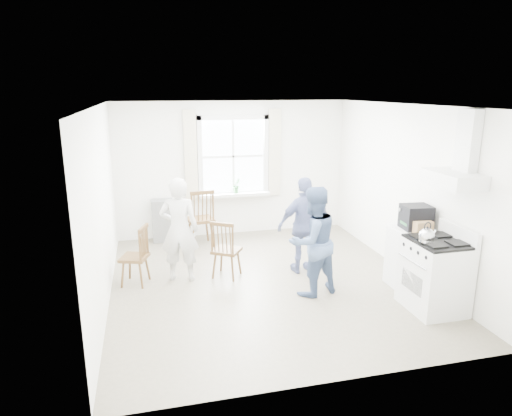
{
  "coord_description": "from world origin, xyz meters",
  "views": [
    {
      "loc": [
        -1.65,
        -6.14,
        2.83
      ],
      "look_at": [
        -0.1,
        0.2,
        1.11
      ],
      "focal_mm": 32.0,
      "sensor_mm": 36.0,
      "label": 1
    }
  ],
  "objects_px": {
    "windsor_chair_a": "(202,212)",
    "person_mid": "(313,241)",
    "windsor_chair_c": "(140,249)",
    "person_right": "(305,225)",
    "gas_stove": "(435,274)",
    "windsor_chair_b": "(224,244)",
    "stereo_stack": "(416,217)",
    "low_cabinet": "(409,258)",
    "person_left": "(179,230)"
  },
  "relations": [
    {
      "from": "windsor_chair_a",
      "to": "person_mid",
      "type": "bearing_deg",
      "value": -61.49
    },
    {
      "from": "windsor_chair_a",
      "to": "windsor_chair_c",
      "type": "xyz_separation_m",
      "value": [
        -1.08,
        -1.4,
        -0.11
      ]
    },
    {
      "from": "windsor_chair_a",
      "to": "person_right",
      "type": "distance_m",
      "value": 2.08
    },
    {
      "from": "gas_stove",
      "to": "windsor_chair_a",
      "type": "bearing_deg",
      "value": 130.14
    },
    {
      "from": "windsor_chair_b",
      "to": "windsor_chair_c",
      "type": "xyz_separation_m",
      "value": [
        -1.22,
        0.1,
        -0.01
      ]
    },
    {
      "from": "stereo_stack",
      "to": "low_cabinet",
      "type": "bearing_deg",
      "value": 119.34
    },
    {
      "from": "windsor_chair_b",
      "to": "person_right",
      "type": "xyz_separation_m",
      "value": [
        1.28,
        -0.01,
        0.2
      ]
    },
    {
      "from": "windsor_chair_b",
      "to": "person_mid",
      "type": "xyz_separation_m",
      "value": [
        1.11,
        -0.8,
        0.21
      ]
    },
    {
      "from": "person_right",
      "to": "low_cabinet",
      "type": "bearing_deg",
      "value": 141.83
    },
    {
      "from": "gas_stove",
      "to": "windsor_chair_b",
      "type": "bearing_deg",
      "value": 146.95
    },
    {
      "from": "low_cabinet",
      "to": "person_left",
      "type": "height_order",
      "value": "person_left"
    },
    {
      "from": "stereo_stack",
      "to": "person_right",
      "type": "bearing_deg",
      "value": 143.91
    },
    {
      "from": "windsor_chair_b",
      "to": "person_left",
      "type": "height_order",
      "value": "person_left"
    },
    {
      "from": "gas_stove",
      "to": "person_right",
      "type": "bearing_deg",
      "value": 126.93
    },
    {
      "from": "windsor_chair_a",
      "to": "person_right",
      "type": "xyz_separation_m",
      "value": [
        1.42,
        -1.51,
        0.1
      ]
    },
    {
      "from": "person_mid",
      "to": "gas_stove",
      "type": "bearing_deg",
      "value": 132.1
    },
    {
      "from": "windsor_chair_b",
      "to": "person_left",
      "type": "distance_m",
      "value": 0.7
    },
    {
      "from": "windsor_chair_c",
      "to": "windsor_chair_a",
      "type": "bearing_deg",
      "value": 52.39
    },
    {
      "from": "windsor_chair_a",
      "to": "windsor_chair_c",
      "type": "bearing_deg",
      "value": -127.61
    },
    {
      "from": "person_mid",
      "to": "stereo_stack",
      "type": "bearing_deg",
      "value": 156.65
    },
    {
      "from": "person_right",
      "to": "windsor_chair_c",
      "type": "bearing_deg",
      "value": -5.25
    },
    {
      "from": "low_cabinet",
      "to": "windsor_chair_c",
      "type": "distance_m",
      "value": 3.93
    },
    {
      "from": "stereo_stack",
      "to": "person_mid",
      "type": "distance_m",
      "value": 1.51
    },
    {
      "from": "gas_stove",
      "to": "windsor_chair_a",
      "type": "distance_m",
      "value": 4.09
    },
    {
      "from": "person_right",
      "to": "person_mid",
      "type": "bearing_deg",
      "value": 74.96
    },
    {
      "from": "low_cabinet",
      "to": "windsor_chair_a",
      "type": "bearing_deg",
      "value": 138.11
    },
    {
      "from": "windsor_chair_b",
      "to": "person_mid",
      "type": "distance_m",
      "value": 1.38
    },
    {
      "from": "person_mid",
      "to": "low_cabinet",
      "type": "bearing_deg",
      "value": 158.0
    },
    {
      "from": "windsor_chair_b",
      "to": "windsor_chair_a",
      "type": "bearing_deg",
      "value": 95.44
    },
    {
      "from": "windsor_chair_a",
      "to": "windsor_chair_c",
      "type": "relative_size",
      "value": 1.2
    },
    {
      "from": "windsor_chair_b",
      "to": "person_left",
      "type": "bearing_deg",
      "value": 169.01
    },
    {
      "from": "windsor_chair_c",
      "to": "person_left",
      "type": "xyz_separation_m",
      "value": [
        0.58,
        0.02,
        0.24
      ]
    },
    {
      "from": "gas_stove",
      "to": "windsor_chair_b",
      "type": "height_order",
      "value": "gas_stove"
    },
    {
      "from": "gas_stove",
      "to": "low_cabinet",
      "type": "xyz_separation_m",
      "value": [
        0.07,
        0.7,
        -0.03
      ]
    },
    {
      "from": "windsor_chair_a",
      "to": "person_right",
      "type": "height_order",
      "value": "person_right"
    },
    {
      "from": "stereo_stack",
      "to": "person_right",
      "type": "height_order",
      "value": "person_right"
    },
    {
      "from": "windsor_chair_a",
      "to": "windsor_chair_b",
      "type": "xyz_separation_m",
      "value": [
        0.14,
        -1.51,
        -0.1
      ]
    },
    {
      "from": "stereo_stack",
      "to": "windsor_chair_a",
      "type": "height_order",
      "value": "stereo_stack"
    },
    {
      "from": "low_cabinet",
      "to": "windsor_chair_c",
      "type": "relative_size",
      "value": 0.99
    },
    {
      "from": "low_cabinet",
      "to": "person_left",
      "type": "bearing_deg",
      "value": 161.92
    },
    {
      "from": "windsor_chair_c",
      "to": "person_right",
      "type": "bearing_deg",
      "value": -2.53
    },
    {
      "from": "gas_stove",
      "to": "low_cabinet",
      "type": "height_order",
      "value": "gas_stove"
    },
    {
      "from": "gas_stove",
      "to": "windsor_chair_b",
      "type": "relative_size",
      "value": 1.21
    },
    {
      "from": "stereo_stack",
      "to": "windsor_chair_c",
      "type": "xyz_separation_m",
      "value": [
        -3.81,
        1.06,
        -0.52
      ]
    },
    {
      "from": "person_left",
      "to": "person_right",
      "type": "xyz_separation_m",
      "value": [
        1.93,
        -0.13,
        -0.03
      ]
    },
    {
      "from": "stereo_stack",
      "to": "person_left",
      "type": "bearing_deg",
      "value": 161.44
    },
    {
      "from": "person_right",
      "to": "gas_stove",
      "type": "bearing_deg",
      "value": 124.21
    },
    {
      "from": "windsor_chair_b",
      "to": "windsor_chair_c",
      "type": "height_order",
      "value": "windsor_chair_b"
    },
    {
      "from": "stereo_stack",
      "to": "person_left",
      "type": "relative_size",
      "value": 0.26
    },
    {
      "from": "low_cabinet",
      "to": "windsor_chair_b",
      "type": "relative_size",
      "value": 0.97
    }
  ]
}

